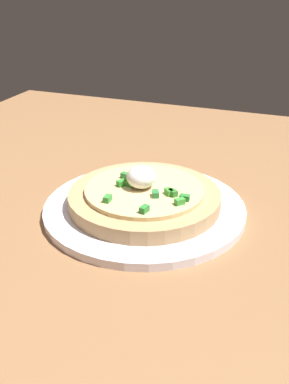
{
  "coord_description": "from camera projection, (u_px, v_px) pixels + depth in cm",
  "views": [
    {
      "loc": [
        -49.41,
        -33.69,
        34.11
      ],
      "look_at": [
        2.87,
        -14.03,
        5.97
      ],
      "focal_mm": 42.51,
      "sensor_mm": 36.0,
      "label": 1
    }
  ],
  "objects": [
    {
      "name": "plate",
      "position": [
        145.0,
        208.0,
        0.64
      ],
      "size": [
        28.1,
        28.1,
        1.14
      ],
      "primitive_type": "cylinder",
      "color": "white",
      "rests_on": "dining_table"
    },
    {
      "name": "dining_table",
      "position": [
        48.0,
        213.0,
        0.67
      ],
      "size": [
        112.33,
        80.18,
        2.83
      ],
      "primitive_type": "cube",
      "color": "#8D623E",
      "rests_on": "ground"
    },
    {
      "name": "pizza",
      "position": [
        144.0,
        196.0,
        0.63
      ],
      "size": [
        21.06,
        21.06,
        5.69
      ],
      "color": "tan",
      "rests_on": "plate"
    }
  ]
}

